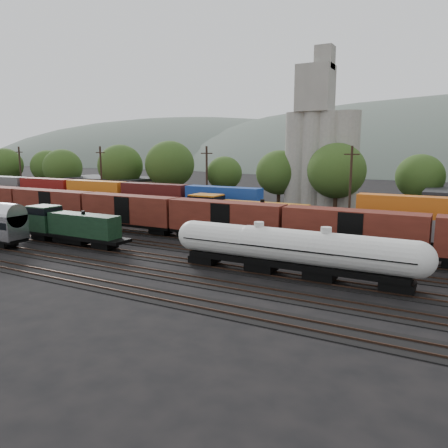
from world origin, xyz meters
The scene contains 12 objects.
ground centered at (0.00, 0.00, 0.00)m, with size 600.00×600.00×0.00m, color black.
tracks centered at (0.00, 0.00, 0.05)m, with size 180.00×33.20×0.20m.
green_locomotive centered at (-15.69, -5.00, 2.45)m, with size 16.15×2.85×4.28m.
tank_car_a centered at (9.76, -5.00, 2.73)m, with size 17.55×3.14×4.60m.
tank_car_b centered at (16.09, -5.00, 2.76)m, with size 17.75×3.18×4.65m.
orange_locomotive centered at (0.11, 10.00, 2.85)m, with size 20.14×3.36×5.04m.
boxcar_string centered at (16.24, 5.00, 3.12)m, with size 169.00×2.90×4.20m.
container_wall centered at (0.98, 15.00, 2.98)m, with size 160.00×2.60×5.80m.
grain_silo centered at (3.28, 36.00, 11.26)m, with size 13.40×5.00×29.00m.
industrial_sheds centered at (6.63, 35.25, 2.56)m, with size 119.38×17.26×5.10m.
tree_band centered at (-1.84, 36.18, 7.53)m, with size 163.76×21.02×13.68m.
utility_poles centered at (0.00, 22.00, 6.21)m, with size 122.20×0.36×12.00m.
Camera 1 is at (26.03, -41.65, 11.66)m, focal length 35.00 mm.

